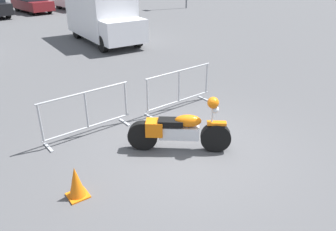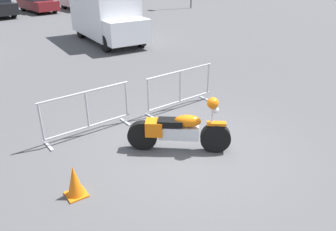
{
  "view_description": "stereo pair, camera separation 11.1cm",
  "coord_description": "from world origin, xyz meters",
  "px_view_note": "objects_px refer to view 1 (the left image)",
  "views": [
    {
      "loc": [
        -3.85,
        -4.63,
        3.71
      ],
      "look_at": [
        -0.18,
        0.53,
        0.65
      ],
      "focal_mm": 35.0,
      "sensor_mm": 36.0,
      "label": 1
    },
    {
      "loc": [
        -3.76,
        -4.69,
        3.71
      ],
      "look_at": [
        -0.18,
        0.53,
        0.65
      ],
      "focal_mm": 35.0,
      "sensor_mm": 36.0,
      "label": 2
    }
  ],
  "objects_px": {
    "crowd_barrier_near": "(87,113)",
    "crowd_barrier_far": "(179,89)",
    "traffic_cone": "(76,183)",
    "parked_car_maroon": "(32,3)",
    "parked_car_white": "(76,0)",
    "delivery_van": "(102,15)",
    "motorcycle": "(179,130)"
  },
  "relations": [
    {
      "from": "crowd_barrier_near",
      "to": "traffic_cone",
      "type": "xyz_separation_m",
      "value": [
        -1.04,
        -1.93,
        -0.26
      ]
    },
    {
      "from": "crowd_barrier_far",
      "to": "parked_car_white",
      "type": "relative_size",
      "value": 0.46
    },
    {
      "from": "parked_car_white",
      "to": "crowd_barrier_near",
      "type": "bearing_deg",
      "value": 150.64
    },
    {
      "from": "traffic_cone",
      "to": "motorcycle",
      "type": "bearing_deg",
      "value": 5.08
    },
    {
      "from": "crowd_barrier_far",
      "to": "traffic_cone",
      "type": "relative_size",
      "value": 3.66
    },
    {
      "from": "motorcycle",
      "to": "crowd_barrier_near",
      "type": "relative_size",
      "value": 0.83
    },
    {
      "from": "crowd_barrier_far",
      "to": "delivery_van",
      "type": "relative_size",
      "value": 0.43
    },
    {
      "from": "delivery_van",
      "to": "traffic_cone",
      "type": "xyz_separation_m",
      "value": [
        -5.43,
        -10.32,
        -0.95
      ]
    },
    {
      "from": "crowd_barrier_near",
      "to": "delivery_van",
      "type": "height_order",
      "value": "delivery_van"
    },
    {
      "from": "crowd_barrier_near",
      "to": "parked_car_maroon",
      "type": "bearing_deg",
      "value": 78.2
    },
    {
      "from": "crowd_barrier_far",
      "to": "traffic_cone",
      "type": "bearing_deg",
      "value": -152.04
    },
    {
      "from": "motorcycle",
      "to": "crowd_barrier_far",
      "type": "xyz_separation_m",
      "value": [
        1.3,
        1.73,
        0.09
      ]
    },
    {
      "from": "crowd_barrier_near",
      "to": "motorcycle",
      "type": "bearing_deg",
      "value": -52.94
    },
    {
      "from": "delivery_van",
      "to": "parked_car_maroon",
      "type": "relative_size",
      "value": 1.22
    },
    {
      "from": "motorcycle",
      "to": "traffic_cone",
      "type": "distance_m",
      "value": 2.36
    },
    {
      "from": "crowd_barrier_far",
      "to": "traffic_cone",
      "type": "xyz_separation_m",
      "value": [
        -3.64,
        -1.93,
        -0.26
      ]
    },
    {
      "from": "delivery_van",
      "to": "parked_car_white",
      "type": "xyz_separation_m",
      "value": [
        2.91,
        10.97,
        -0.48
      ]
    },
    {
      "from": "crowd_barrier_near",
      "to": "traffic_cone",
      "type": "bearing_deg",
      "value": -118.18
    },
    {
      "from": "parked_car_maroon",
      "to": "traffic_cone",
      "type": "bearing_deg",
      "value": 157.93
    },
    {
      "from": "motorcycle",
      "to": "parked_car_maroon",
      "type": "distance_m",
      "value": 22.04
    },
    {
      "from": "parked_car_maroon",
      "to": "parked_car_white",
      "type": "bearing_deg",
      "value": -112.62
    },
    {
      "from": "motorcycle",
      "to": "crowd_barrier_far",
      "type": "relative_size",
      "value": 0.83
    },
    {
      "from": "delivery_van",
      "to": "parked_car_white",
      "type": "distance_m",
      "value": 11.36
    },
    {
      "from": "crowd_barrier_far",
      "to": "delivery_van",
      "type": "distance_m",
      "value": 8.6
    },
    {
      "from": "delivery_van",
      "to": "parked_car_maroon",
      "type": "height_order",
      "value": "delivery_van"
    },
    {
      "from": "parked_car_maroon",
      "to": "traffic_cone",
      "type": "distance_m",
      "value": 22.68
    },
    {
      "from": "crowd_barrier_near",
      "to": "parked_car_white",
      "type": "xyz_separation_m",
      "value": [
        7.3,
        19.36,
        0.21
      ]
    },
    {
      "from": "crowd_barrier_near",
      "to": "crowd_barrier_far",
      "type": "distance_m",
      "value": 2.61
    },
    {
      "from": "crowd_barrier_near",
      "to": "parked_car_maroon",
      "type": "xyz_separation_m",
      "value": [
        4.2,
        20.12,
        0.13
      ]
    },
    {
      "from": "crowd_barrier_far",
      "to": "parked_car_maroon",
      "type": "height_order",
      "value": "parked_car_maroon"
    },
    {
      "from": "crowd_barrier_near",
      "to": "delivery_van",
      "type": "distance_m",
      "value": 9.49
    },
    {
      "from": "crowd_barrier_far",
      "to": "parked_car_white",
      "type": "height_order",
      "value": "parked_car_white"
    }
  ]
}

